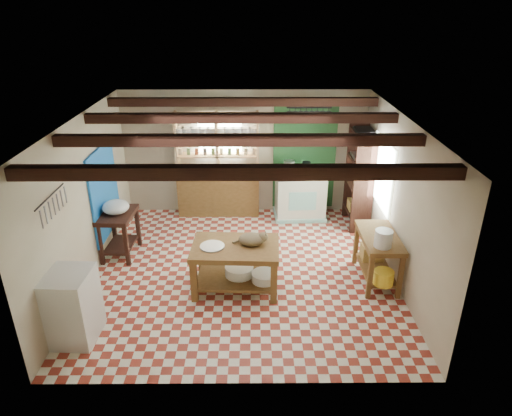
{
  "coord_description": "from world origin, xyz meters",
  "views": [
    {
      "loc": [
        0.18,
        -6.61,
        4.2
      ],
      "look_at": [
        0.23,
        0.3,
        1.04
      ],
      "focal_mm": 32.0,
      "sensor_mm": 36.0,
      "label": 1
    }
  ],
  "objects_px": {
    "work_table": "(236,267)",
    "prep_table": "(120,234)",
    "white_cabinet": "(73,306)",
    "stove": "(300,195)",
    "cat": "(252,239)",
    "right_counter": "(377,258)"
  },
  "relations": [
    {
      "from": "prep_table",
      "to": "right_counter",
      "type": "bearing_deg",
      "value": -8.07
    },
    {
      "from": "stove",
      "to": "white_cabinet",
      "type": "bearing_deg",
      "value": -134.92
    },
    {
      "from": "work_table",
      "to": "cat",
      "type": "bearing_deg",
      "value": 11.31
    },
    {
      "from": "right_counter",
      "to": "cat",
      "type": "xyz_separation_m",
      "value": [
        -2.03,
        -0.17,
        0.44
      ]
    },
    {
      "from": "stove",
      "to": "prep_table",
      "type": "relative_size",
      "value": 1.23
    },
    {
      "from": "work_table",
      "to": "white_cabinet",
      "type": "xyz_separation_m",
      "value": [
        -2.12,
        -1.16,
        0.12
      ]
    },
    {
      "from": "work_table",
      "to": "prep_table",
      "type": "height_order",
      "value": "prep_table"
    },
    {
      "from": "white_cabinet",
      "to": "right_counter",
      "type": "relative_size",
      "value": 0.87
    },
    {
      "from": "work_table",
      "to": "prep_table",
      "type": "distance_m",
      "value": 2.35
    },
    {
      "from": "prep_table",
      "to": "right_counter",
      "type": "relative_size",
      "value": 0.72
    },
    {
      "from": "white_cabinet",
      "to": "right_counter",
      "type": "height_order",
      "value": "white_cabinet"
    },
    {
      "from": "stove",
      "to": "cat",
      "type": "xyz_separation_m",
      "value": [
        -1.0,
        -2.59,
        0.36
      ]
    },
    {
      "from": "right_counter",
      "to": "cat",
      "type": "bearing_deg",
      "value": -174.89
    },
    {
      "from": "right_counter",
      "to": "cat",
      "type": "distance_m",
      "value": 2.08
    },
    {
      "from": "cat",
      "to": "work_table",
      "type": "bearing_deg",
      "value": -178.69
    },
    {
      "from": "prep_table",
      "to": "white_cabinet",
      "type": "xyz_separation_m",
      "value": [
        -0.02,
        -2.22,
        0.08
      ]
    },
    {
      "from": "white_cabinet",
      "to": "cat",
      "type": "relative_size",
      "value": 2.45
    },
    {
      "from": "stove",
      "to": "cat",
      "type": "height_order",
      "value": "stove"
    },
    {
      "from": "stove",
      "to": "prep_table",
      "type": "bearing_deg",
      "value": -158.11
    },
    {
      "from": "prep_table",
      "to": "cat",
      "type": "distance_m",
      "value": 2.6
    },
    {
      "from": "stove",
      "to": "right_counter",
      "type": "relative_size",
      "value": 0.89
    },
    {
      "from": "prep_table",
      "to": "cat",
      "type": "bearing_deg",
      "value": -20.55
    }
  ]
}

